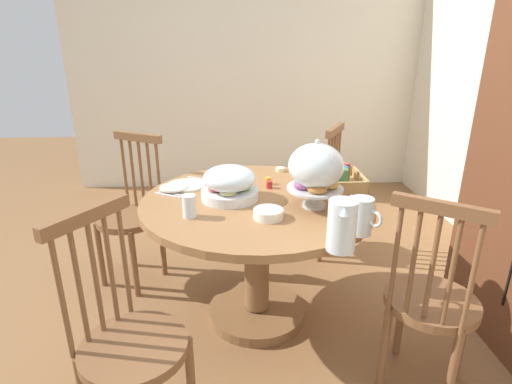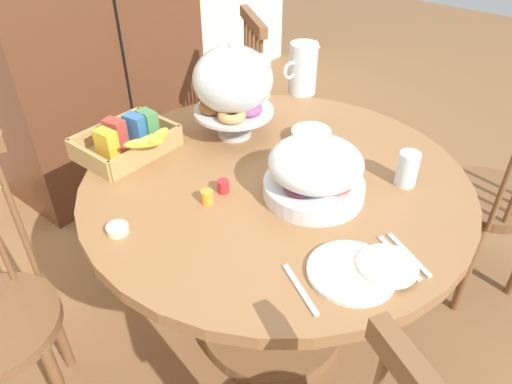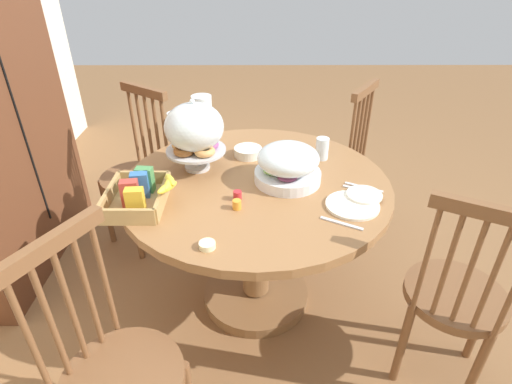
{
  "view_description": "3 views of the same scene",
  "coord_description": "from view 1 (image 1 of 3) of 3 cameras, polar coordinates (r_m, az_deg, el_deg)",
  "views": [
    {
      "loc": [
        1.93,
        -0.1,
        1.52
      ],
      "look_at": [
        -0.16,
        0.01,
        0.74
      ],
      "focal_mm": 28.56,
      "sensor_mm": 36.0,
      "label": 1
    },
    {
      "loc": [
        -1.07,
        -0.73,
        1.6
      ],
      "look_at": [
        -0.16,
        0.01,
        0.74
      ],
      "focal_mm": 33.73,
      "sensor_mm": 36.0,
      "label": 2
    },
    {
      "loc": [
        -1.68,
        0.01,
        1.66
      ],
      "look_at": [
        -0.16,
        0.01,
        0.74
      ],
      "focal_mm": 28.62,
      "sensor_mm": 36.0,
      "label": 3
    }
  ],
  "objects": [
    {
      "name": "soup_spoon",
      "position": [
        2.47,
        -7.92,
        1.85
      ],
      "size": [
        0.09,
        0.16,
        0.01
      ],
      "primitive_type": "cube",
      "rotation": [
        0.0,
        0.0,
        4.21
      ],
      "color": "silver",
      "rests_on": "dining_table"
    },
    {
      "name": "jam_jar_apricot",
      "position": [
        2.36,
        1.73,
        1.59
      ],
      "size": [
        0.04,
        0.04,
        0.04
      ],
      "primitive_type": "cylinder",
      "color": "orange",
      "rests_on": "dining_table"
    },
    {
      "name": "jam_jar_strawberry",
      "position": [
        2.29,
        1.87,
        1.03
      ],
      "size": [
        0.04,
        0.04,
        0.04
      ],
      "primitive_type": "cylinder",
      "color": "#B7282D",
      "rests_on": "dining_table"
    },
    {
      "name": "drinking_glass",
      "position": [
        1.93,
        -9.34,
        -1.98
      ],
      "size": [
        0.06,
        0.06,
        0.11
      ],
      "primitive_type": "cylinder",
      "color": "silver",
      "rests_on": "dining_table"
    },
    {
      "name": "cereal_bowl",
      "position": [
        1.9,
        1.74,
        -3.05
      ],
      "size": [
        0.14,
        0.14,
        0.04
      ],
      "primitive_type": "cylinder",
      "color": "white",
      "rests_on": "dining_table"
    },
    {
      "name": "ground_plane",
      "position": [
        2.46,
        -0.03,
        -17.78
      ],
      "size": [
        10.0,
        10.0,
        0.0
      ],
      "primitive_type": "plane",
      "color": "brown"
    },
    {
      "name": "pastry_stand_with_dome",
      "position": [
        2.0,
        8.39,
        3.2
      ],
      "size": [
        0.28,
        0.28,
        0.34
      ],
      "color": "silver",
      "rests_on": "dining_table"
    },
    {
      "name": "china_plate_large",
      "position": [
        2.36,
        -9.78,
        0.94
      ],
      "size": [
        0.22,
        0.22,
        0.01
      ],
      "primitive_type": "cylinder",
      "color": "white",
      "rests_on": "dining_table"
    },
    {
      "name": "fruit_platter_covered",
      "position": [
        2.12,
        -3.73,
        1.2
      ],
      "size": [
        0.3,
        0.3,
        0.18
      ],
      "color": "silver",
      "rests_on": "dining_table"
    },
    {
      "name": "dining_table",
      "position": [
        2.23,
        0.13,
        -5.93
      ],
      "size": [
        1.22,
        1.22,
        0.74
      ],
      "color": "olive",
      "rests_on": "ground_plane"
    },
    {
      "name": "windsor_chair_near_window",
      "position": [
        1.97,
        23.18,
        -14.24
      ],
      "size": [
        0.46,
        0.46,
        0.97
      ],
      "color": "brown",
      "rests_on": "ground_plane"
    },
    {
      "name": "windsor_chair_by_cabinet",
      "position": [
        3.03,
        7.97,
        -0.42
      ],
      "size": [
        0.45,
        0.45,
        0.97
      ],
      "color": "brown",
      "rests_on": "ground_plane"
    },
    {
      "name": "milk_pitcher",
      "position": [
        1.79,
        14.53,
        -3.49
      ],
      "size": [
        0.15,
        0.13,
        0.17
      ],
      "color": "silver",
      "rests_on": "dining_table"
    },
    {
      "name": "table_knife",
      "position": [
        2.26,
        -11.8,
        -0.2
      ],
      "size": [
        0.09,
        0.16,
        0.01
      ],
      "primitive_type": "cube",
      "rotation": [
        0.0,
        0.0,
        4.21
      ],
      "color": "silver",
      "rests_on": "dining_table"
    },
    {
      "name": "dinner_fork",
      "position": [
        2.23,
        -12.26,
        -0.44
      ],
      "size": [
        0.09,
        0.16,
        0.01
      ],
      "primitive_type": "cube",
      "rotation": [
        0.0,
        0.0,
        4.21
      ],
      "color": "silver",
      "rests_on": "dining_table"
    },
    {
      "name": "wall_left",
      "position": [
        4.39,
        3.24,
        17.46
      ],
      "size": [
        0.06,
        4.32,
        2.6
      ],
      "primitive_type": "cube",
      "color": "silver",
      "rests_on": "ground_plane"
    },
    {
      "name": "windsor_chair_facing_door",
      "position": [
        2.76,
        -17.09,
        -3.36
      ],
      "size": [
        0.45,
        0.45,
        0.97
      ],
      "color": "brown",
      "rests_on": "ground_plane"
    },
    {
      "name": "orange_juice_pitcher",
      "position": [
        1.63,
        11.9,
        -4.94
      ],
      "size": [
        0.2,
        0.11,
        0.21
      ],
      "color": "silver",
      "rests_on": "dining_table"
    },
    {
      "name": "china_plate_small",
      "position": [
        2.31,
        -11.51,
        0.64
      ],
      "size": [
        0.15,
        0.15,
        0.01
      ],
      "primitive_type": "cylinder",
      "color": "white",
      "rests_on": "china_plate_large"
    },
    {
      "name": "butter_dish",
      "position": [
        2.61,
        3.41,
        3.19
      ],
      "size": [
        0.06,
        0.06,
        0.02
      ],
      "primitive_type": "cylinder",
      "color": "beige",
      "rests_on": "dining_table"
    },
    {
      "name": "cereal_basket",
      "position": [
        2.38,
        11.4,
        2.01
      ],
      "size": [
        0.32,
        0.3,
        0.12
      ],
      "color": "tan",
      "rests_on": "dining_table"
    },
    {
      "name": "windsor_chair_far_side",
      "position": [
        1.69,
        -17.33,
        -19.82
      ],
      "size": [
        0.46,
        0.46,
        0.97
      ],
      "color": "brown",
      "rests_on": "ground_plane"
    }
  ]
}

